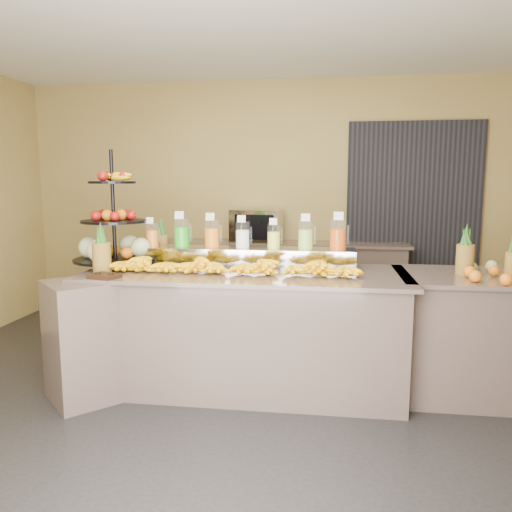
% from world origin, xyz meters
% --- Properties ---
extents(ground, '(6.00, 6.00, 0.00)m').
position_xyz_m(ground, '(0.00, 0.00, 0.00)').
color(ground, black).
rests_on(ground, ground).
extents(room_envelope, '(6.04, 5.02, 2.82)m').
position_xyz_m(room_envelope, '(0.19, 0.79, 1.88)').
color(room_envelope, olive).
rests_on(room_envelope, ground).
extents(buffet_counter, '(2.75, 1.25, 0.93)m').
position_xyz_m(buffet_counter, '(-0.12, 0.26, 0.47)').
color(buffet_counter, gray).
rests_on(buffet_counter, ground).
extents(right_counter, '(1.08, 0.88, 0.93)m').
position_xyz_m(right_counter, '(1.70, 0.40, 0.47)').
color(right_counter, gray).
rests_on(right_counter, ground).
extents(back_ledge, '(3.10, 0.55, 0.93)m').
position_xyz_m(back_ledge, '(0.00, 2.25, 0.47)').
color(back_ledge, gray).
rests_on(back_ledge, ground).
extents(pitcher_tray, '(1.85, 0.30, 0.15)m').
position_xyz_m(pitcher_tray, '(-0.07, 0.58, 1.01)').
color(pitcher_tray, gray).
rests_on(pitcher_tray, buffet_counter).
extents(juice_pitcher_orange_a, '(0.11, 0.11, 0.26)m').
position_xyz_m(juice_pitcher_orange_a, '(-0.85, 0.58, 1.17)').
color(juice_pitcher_orange_a, silver).
rests_on(juice_pitcher_orange_a, pitcher_tray).
extents(juice_pitcher_green, '(0.13, 0.13, 0.31)m').
position_xyz_m(juice_pitcher_green, '(-0.59, 0.58, 1.19)').
color(juice_pitcher_green, silver).
rests_on(juice_pitcher_green, pitcher_tray).
extents(juice_pitcher_orange_b, '(0.12, 0.13, 0.30)m').
position_xyz_m(juice_pitcher_orange_b, '(-0.33, 0.58, 1.18)').
color(juice_pitcher_orange_b, silver).
rests_on(juice_pitcher_orange_b, pitcher_tray).
extents(juice_pitcher_milk, '(0.12, 0.12, 0.28)m').
position_xyz_m(juice_pitcher_milk, '(-0.07, 0.58, 1.18)').
color(juice_pitcher_milk, silver).
rests_on(juice_pitcher_milk, pitcher_tray).
extents(juice_pitcher_lemon, '(0.11, 0.11, 0.26)m').
position_xyz_m(juice_pitcher_lemon, '(0.19, 0.58, 1.17)').
color(juice_pitcher_lemon, silver).
rests_on(juice_pitcher_lemon, pitcher_tray).
extents(juice_pitcher_lime, '(0.12, 0.13, 0.30)m').
position_xyz_m(juice_pitcher_lime, '(0.45, 0.58, 1.18)').
color(juice_pitcher_lime, silver).
rests_on(juice_pitcher_lime, pitcher_tray).
extents(juice_pitcher_orange_c, '(0.13, 0.14, 0.32)m').
position_xyz_m(juice_pitcher_orange_c, '(0.71, 0.58, 1.19)').
color(juice_pitcher_orange_c, silver).
rests_on(juice_pitcher_orange_c, pitcher_tray).
extents(banana_heap, '(1.98, 0.18, 0.16)m').
position_xyz_m(banana_heap, '(-0.10, 0.23, 0.99)').
color(banana_heap, yellow).
rests_on(banana_heap, buffet_counter).
extents(fruit_stand, '(0.76, 0.76, 0.95)m').
position_xyz_m(fruit_stand, '(-1.07, 0.43, 1.17)').
color(fruit_stand, black).
rests_on(fruit_stand, buffet_counter).
extents(condiment_caddy, '(0.24, 0.21, 0.03)m').
position_xyz_m(condiment_caddy, '(-0.97, -0.10, 0.95)').
color(condiment_caddy, black).
rests_on(condiment_caddy, buffet_counter).
extents(pineapple_left_a, '(0.14, 0.14, 0.39)m').
position_xyz_m(pineapple_left_a, '(-1.08, 0.09, 1.08)').
color(pineapple_left_a, brown).
rests_on(pineapple_left_a, buffet_counter).
extents(pineapple_left_b, '(0.12, 0.12, 0.38)m').
position_xyz_m(pineapple_left_b, '(-0.85, 0.81, 1.07)').
color(pineapple_left_b, brown).
rests_on(pineapple_left_b, buffet_counter).
extents(right_fruit_pile, '(0.43, 0.41, 0.23)m').
position_xyz_m(right_fruit_pile, '(1.79, 0.28, 1.00)').
color(right_fruit_pile, brown).
rests_on(right_fruit_pile, right_counter).
extents(oven_warmer, '(0.60, 0.45, 0.38)m').
position_xyz_m(oven_warmer, '(-0.18, 2.25, 1.12)').
color(oven_warmer, gray).
rests_on(oven_warmer, back_ledge).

